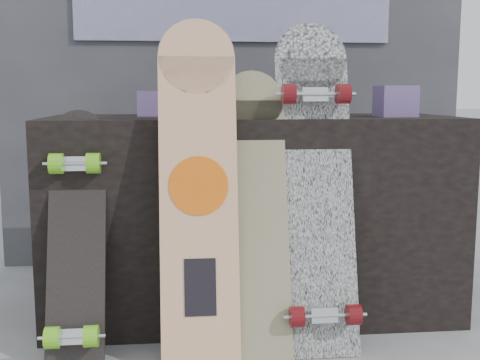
{
  "coord_description": "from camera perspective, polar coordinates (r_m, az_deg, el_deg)",
  "views": [
    {
      "loc": [
        -0.29,
        -1.87,
        0.89
      ],
      "look_at": [
        -0.08,
        0.2,
        0.59
      ],
      "focal_mm": 45.0,
      "sensor_mm": 36.0,
      "label": 1
    }
  ],
  "objects": [
    {
      "name": "booth",
      "position": [
        3.24,
        -0.68,
        11.98
      ],
      "size": [
        2.4,
        0.22,
        2.2
      ],
      "color": "#36363B",
      "rests_on": "ground"
    },
    {
      "name": "longboard_cascadia",
      "position": [
        2.12,
        7.22,
        0.12
      ],
      "size": [
        0.26,
        0.37,
        1.15
      ],
      "rotation": [
        -0.26,
        0.0,
        0.0
      ],
      "color": "white",
      "rests_on": "ground"
    },
    {
      "name": "vendor_table",
      "position": [
        2.44,
        1.15,
        -3.37
      ],
      "size": [
        1.6,
        0.6,
        0.8
      ],
      "primitive_type": "cube",
      "color": "black",
      "rests_on": "ground"
    },
    {
      "name": "merch_box_purple",
      "position": [
        2.47,
        -7.55,
        7.21
      ],
      "size": [
        0.18,
        0.12,
        0.1
      ],
      "primitive_type": "cube",
      "color": "#4A366E",
      "rests_on": "vendor_table"
    },
    {
      "name": "longboard_geisha",
      "position": [
        1.99,
        -3.97,
        -0.08
      ],
      "size": [
        0.26,
        0.26,
        1.14
      ],
      "rotation": [
        -0.21,
        0.0,
        0.0
      ],
      "color": "beige",
      "rests_on": "ground"
    },
    {
      "name": "skateboard_dark",
      "position": [
        2.1,
        -15.28,
        -4.85
      ],
      "size": [
        0.19,
        0.35,
        0.84
      ],
      "rotation": [
        -0.33,
        0.0,
        0.0
      ],
      "color": "black",
      "rests_on": "ground"
    },
    {
      "name": "merch_box_small",
      "position": [
        2.44,
        14.52,
        7.25
      ],
      "size": [
        0.14,
        0.14,
        0.12
      ],
      "primitive_type": "cube",
      "color": "#4A366E",
      "rests_on": "vendor_table"
    },
    {
      "name": "longboard_celtic",
      "position": [
        2.07,
        1.52,
        -2.22
      ],
      "size": [
        0.22,
        0.31,
        0.97
      ],
      "rotation": [
        -0.3,
        0.0,
        0.0
      ],
      "color": "beige",
      "rests_on": "ground"
    },
    {
      "name": "merch_box_flat",
      "position": [
        2.43,
        -1.35,
        6.8
      ],
      "size": [
        0.22,
        0.1,
        0.06
      ],
      "primitive_type": "cube",
      "color": "#D1B78C",
      "rests_on": "vendor_table"
    }
  ]
}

